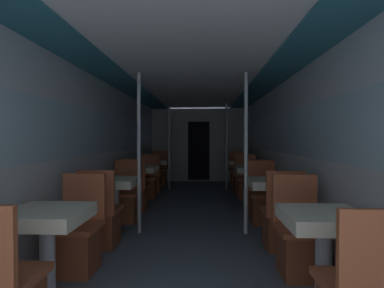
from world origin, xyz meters
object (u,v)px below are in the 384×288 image
support_pole_left_3 (169,146)px  chair_right_near_2 (256,195)px  chair_left_far_2 (147,185)px  chair_left_far_0 (77,242)px  dining_table_left_0 (47,225)px  support_pole_left_1 (139,153)px  chair_right_far_2 (247,185)px  chair_right_far_0 (300,245)px  support_pole_right_1 (246,153)px  dining_table_left_2 (142,173)px  dining_table_right_0 (324,228)px  chair_left_far_3 (159,175)px  chair_left_near_3 (152,180)px  dining_table_right_2 (251,173)px  chair_right_near_1 (282,224)px  dining_table_left_1 (115,187)px  chair_left_far_1 (125,202)px  dining_table_right_1 (271,188)px  chair_right_far_3 (237,175)px  chair_right_far_1 (263,204)px  dining_table_right_3 (240,165)px  chair_left_near_1 (101,222)px  chair_left_near_2 (135,194)px  support_pole_right_3 (226,146)px  dining_table_left_3 (156,165)px

support_pole_left_3 → chair_right_near_2: 3.03m
chair_left_far_2 → chair_left_far_0: bearing=90.0°
dining_table_left_0 → support_pole_left_1: (0.34, 1.76, 0.47)m
chair_left_far_0 → chair_right_far_2: same height
chair_right_far_0 → support_pole_right_1: bearing=-74.4°
dining_table_left_0 → dining_table_left_2: size_ratio=1.00×
chair_left_far_0 → dining_table_right_0: size_ratio=1.26×
chair_left_far_3 → chair_right_far_2: (2.12, -1.76, 0.00)m
chair_left_near_3 → dining_table_right_2: size_ratio=1.26×
chair_left_near_3 → chair_right_near_1: same height
dining_table_left_0 → dining_table_right_2: size_ratio=1.00×
dining_table_left_1 → dining_table_left_2: same height
chair_left_far_1 → dining_table_right_1: chair_left_far_1 is taller
chair_right_near_1 → dining_table_left_0: bearing=-150.3°
chair_left_far_3 → chair_right_far_0: same height
dining_table_left_2 → support_pole_left_3: 1.86m
dining_table_left_1 → chair_right_far_3: 4.61m
support_pole_left_1 → dining_table_right_2: (1.79, 1.76, -0.47)m
support_pole_left_3 → chair_right_far_1: (1.79, -2.98, -0.80)m
dining_table_right_0 → chair_right_near_1: (0.00, 1.21, -0.33)m
chair_left_far_3 → support_pole_left_3: (0.34, -0.55, 0.80)m
support_pole_left_3 → chair_right_far_0: (1.79, -4.74, -0.80)m
support_pole_left_1 → chair_right_near_2: size_ratio=2.34×
chair_right_far_2 → chair_left_far_0: bearing=58.9°
chair_left_far_3 → chair_right_near_1: (2.12, -4.62, 0.00)m
dining_table_left_2 → chair_left_far_2: chair_left_far_2 is taller
dining_table_right_3 → chair_right_near_2: bearing=-90.0°
support_pole_left_1 → dining_table_right_0: 2.55m
dining_table_left_2 → chair_left_far_1: bearing=-90.0°
chair_left_far_0 → dining_table_right_3: size_ratio=1.26×
chair_left_far_2 → support_pole_left_1: bearing=98.3°
support_pole_left_1 → chair_left_near_3: support_pole_left_1 is taller
chair_left_near_1 → chair_left_near_2: 1.76m
chair_left_far_3 → dining_table_right_1: bearing=117.5°
chair_left_near_1 → dining_table_right_1: (2.12, 0.55, 0.33)m
chair_right_far_0 → chair_right_near_1: size_ratio=1.00×
chair_left_far_0 → chair_right_far_0: same height
chair_left_near_1 → chair_left_far_2: (0.00, 2.86, 0.00)m
chair_left_near_3 → chair_right_near_1: size_ratio=1.00×
support_pole_left_1 → support_pole_right_3: (1.45, 3.53, 0.00)m
chair_right_far_1 → dining_table_left_2: bearing=-29.7°
chair_right_far_0 → chair_right_far_3: 5.29m
chair_left_far_1 → chair_right_far_1: bearing=-180.0°
chair_left_near_3 → chair_left_far_3: 1.10m
support_pole_left_3 → dining_table_right_1: (1.79, -3.53, -0.47)m
dining_table_left_0 → dining_table_left_1: same height
dining_table_left_1 → dining_table_left_3: (0.00, 3.53, 0.00)m
dining_table_left_0 → chair_right_far_3: 6.22m
dining_table_right_1 → support_pole_right_1: support_pole_right_1 is taller
support_pole_left_1 → dining_table_left_2: size_ratio=2.94×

